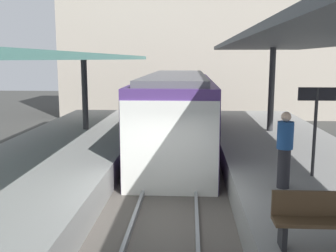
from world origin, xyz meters
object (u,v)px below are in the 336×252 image
(passenger_near_bench, at_px, (285,149))
(platform_sign, at_px, (316,111))
(commuter_train, at_px, (176,114))
(platform_bench, at_px, (318,218))

(passenger_near_bench, bearing_deg, platform_sign, 46.29)
(commuter_train, relative_size, platform_sign, 4.87)
(platform_bench, distance_m, platform_sign, 4.18)
(commuter_train, relative_size, platform_bench, 7.69)
(commuter_train, distance_m, passenger_near_bench, 7.44)
(platform_sign, bearing_deg, passenger_near_bench, -133.71)
(platform_bench, height_order, passenger_near_bench, passenger_near_bench)
(platform_bench, xyz_separation_m, passenger_near_bench, (0.13, 2.88, 0.44))
(platform_bench, bearing_deg, commuter_train, 104.48)
(platform_bench, bearing_deg, passenger_near_bench, 87.47)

